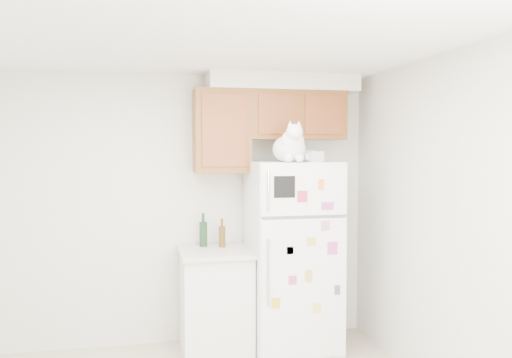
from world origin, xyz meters
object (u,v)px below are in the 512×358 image
object	(u,v)px
storage_box_back	(304,156)
bottle_amber	(222,233)
base_counter	(216,300)
storage_box_front	(314,157)
bottle_green	(203,230)
cat	(290,147)
refrigerator	(293,255)

from	to	relation	value
storage_box_back	bottle_amber	distance (m)	1.02
base_counter	storage_box_back	size ratio (longest dim) A/B	5.11
storage_box_front	bottle_amber	bearing A→B (deg)	133.68
bottle_green	bottle_amber	xyz separation A→B (m)	(0.16, -0.06, -0.02)
cat	storage_box_back	bearing A→B (deg)	55.77
storage_box_back	storage_box_front	distance (m)	0.20
storage_box_front	bottle_green	distance (m)	1.21
storage_box_front	bottle_amber	xyz separation A→B (m)	(-0.77, 0.31, -0.69)
refrigerator	base_counter	xyz separation A→B (m)	(-0.69, 0.07, -0.39)
storage_box_back	bottle_amber	bearing A→B (deg)	165.73
refrigerator	bottle_amber	bearing A→B (deg)	163.53
base_counter	bottle_amber	size ratio (longest dim) A/B	3.52
bottle_green	base_counter	bearing A→B (deg)	-62.66
cat	bottle_amber	world-z (taller)	cat
base_counter	bottle_amber	bearing A→B (deg)	55.49
storage_box_back	refrigerator	bearing A→B (deg)	-155.43
refrigerator	bottle_green	bearing A→B (deg)	162.51
refrigerator	storage_box_front	world-z (taller)	storage_box_front
refrigerator	storage_box_front	bearing A→B (deg)	-40.20
bottle_amber	storage_box_back	bearing A→B (deg)	-8.43
storage_box_front	cat	bearing A→B (deg)	-178.87
bottle_green	bottle_amber	world-z (taller)	bottle_green
refrigerator	bottle_green	size ratio (longest dim) A/B	5.51
cat	storage_box_front	distance (m)	0.28
refrigerator	storage_box_front	distance (m)	0.92
refrigerator	base_counter	bearing A→B (deg)	173.91
bottle_green	refrigerator	bearing A→B (deg)	-17.49
base_counter	bottle_green	distance (m)	0.64
bottle_green	bottle_amber	distance (m)	0.18
cat	bottle_amber	size ratio (longest dim) A/B	1.90
base_counter	storage_box_back	distance (m)	1.52
storage_box_back	bottle_amber	xyz separation A→B (m)	(-0.74, 0.11, -0.70)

